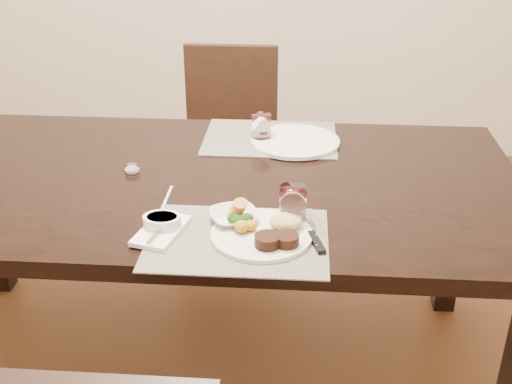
# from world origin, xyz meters

# --- Properties ---
(ground_plane) EXTENTS (4.50, 4.50, 0.00)m
(ground_plane) POSITION_xyz_m (0.00, 0.00, 0.00)
(ground_plane) COLOR #4D2918
(ground_plane) RESTS_ON ground
(dining_table) EXTENTS (2.00, 1.00, 0.75)m
(dining_table) POSITION_xyz_m (0.00, 0.00, 0.67)
(dining_table) COLOR black
(dining_table) RESTS_ON ground
(chair_far) EXTENTS (0.42, 0.42, 0.90)m
(chair_far) POSITION_xyz_m (0.00, 0.93, 0.50)
(chair_far) COLOR black
(chair_far) RESTS_ON ground
(placemat_near) EXTENTS (0.46, 0.34, 0.00)m
(placemat_near) POSITION_xyz_m (0.17, -0.36, 0.75)
(placemat_near) COLOR slate
(placemat_near) RESTS_ON dining_table
(placemat_far) EXTENTS (0.46, 0.34, 0.00)m
(placemat_far) POSITION_xyz_m (0.21, 0.33, 0.75)
(placemat_far) COLOR slate
(placemat_far) RESTS_ON dining_table
(dinner_plate) EXTENTS (0.26, 0.26, 0.05)m
(dinner_plate) POSITION_xyz_m (0.24, -0.35, 0.77)
(dinner_plate) COLOR silver
(dinner_plate) RESTS_ON placemat_near
(napkin_fork) EXTENTS (0.14, 0.19, 0.02)m
(napkin_fork) POSITION_xyz_m (-0.03, -0.35, 0.76)
(napkin_fork) COLOR silver
(napkin_fork) RESTS_ON placemat_near
(steak_knife) EXTENTS (0.06, 0.24, 0.01)m
(steak_knife) POSITION_xyz_m (0.37, -0.35, 0.76)
(steak_knife) COLOR silver
(steak_knife) RESTS_ON placemat_near
(cracker_bowl) EXTENTS (0.16, 0.16, 0.06)m
(cracker_bowl) POSITION_xyz_m (0.15, -0.28, 0.77)
(cracker_bowl) COLOR silver
(cracker_bowl) RESTS_ON placemat_near
(sauce_ramekin) EXTENTS (0.10, 0.15, 0.08)m
(sauce_ramekin) POSITION_xyz_m (-0.03, -0.33, 0.78)
(sauce_ramekin) COLOR silver
(sauce_ramekin) RESTS_ON placemat_near
(wine_glass_near) EXTENTS (0.07, 0.07, 0.10)m
(wine_glass_near) POSITION_xyz_m (0.31, -0.26, 0.80)
(wine_glass_near) COLOR white
(wine_glass_near) RESTS_ON placemat_near
(far_plate) EXTENTS (0.30, 0.30, 0.01)m
(far_plate) POSITION_xyz_m (0.30, 0.29, 0.76)
(far_plate) COLOR silver
(far_plate) RESTS_ON placemat_far
(wine_glass_far) EXTENTS (0.07, 0.07, 0.09)m
(wine_glass_far) POSITION_xyz_m (0.18, 0.30, 0.80)
(wine_glass_far) COLOR white
(wine_glass_far) RESTS_ON placemat_far
(salt_cellar) EXTENTS (0.05, 0.05, 0.02)m
(salt_cellar) POSITION_xyz_m (-0.20, 0.02, 0.76)
(salt_cellar) COLOR white
(salt_cellar) RESTS_ON dining_table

